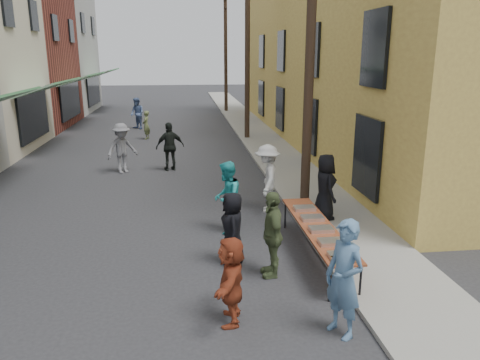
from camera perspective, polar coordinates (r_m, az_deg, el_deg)
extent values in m
plane|color=#28282B|center=(10.29, -11.89, -10.36)|extent=(120.00, 120.00, 0.00)
cube|color=gray|center=(24.97, 2.46, 5.17)|extent=(2.20, 60.00, 0.10)
cube|color=gray|center=(39.81, -23.69, 14.12)|extent=(8.00, 8.00, 9.00)
cube|color=#B89442|center=(25.38, 17.26, 15.92)|extent=(10.00, 28.00, 10.00)
cylinder|color=#2D2116|center=(12.71, 8.55, 15.55)|extent=(0.26, 0.26, 9.00)
cylinder|color=#2D2116|center=(24.49, 0.90, 15.45)|extent=(0.26, 0.26, 9.00)
cylinder|color=#2D2116|center=(36.42, -1.76, 15.35)|extent=(0.26, 0.26, 9.00)
cube|color=brown|center=(10.37, 9.38, -5.64)|extent=(0.70, 4.00, 0.04)
cylinder|color=black|center=(8.81, 10.87, -12.32)|extent=(0.04, 0.04, 0.71)
cylinder|color=black|center=(8.99, 14.47, -11.95)|extent=(0.04, 0.04, 0.71)
cylinder|color=black|center=(12.14, 5.54, -4.26)|extent=(0.04, 0.04, 0.71)
cylinder|color=black|center=(12.27, 8.19, -4.13)|extent=(0.04, 0.04, 0.71)
cube|color=maroon|center=(8.90, 12.36, -8.99)|extent=(0.50, 0.33, 0.08)
cube|color=#B2B2B7|center=(9.47, 11.08, -7.42)|extent=(0.50, 0.33, 0.08)
cube|color=tan|center=(10.08, 9.87, -5.92)|extent=(0.50, 0.33, 0.08)
cube|color=#B2B2B7|center=(10.71, 8.80, -4.59)|extent=(0.50, 0.33, 0.08)
cube|color=tan|center=(11.35, 7.86, -3.42)|extent=(0.50, 0.33, 0.08)
cylinder|color=#A57F26|center=(8.58, 11.61, -9.91)|extent=(0.07, 0.07, 0.08)
cylinder|color=#A57F26|center=(8.66, 11.40, -9.63)|extent=(0.07, 0.07, 0.08)
cylinder|color=#A57F26|center=(8.75, 11.19, -9.37)|extent=(0.07, 0.07, 0.08)
cylinder|color=tan|center=(8.75, 14.16, -9.41)|extent=(0.08, 0.08, 0.12)
imported|color=black|center=(9.96, -0.94, -5.93)|extent=(0.53, 0.79, 1.59)
imported|color=#4E7498|center=(7.65, 12.59, -11.68)|extent=(0.74, 0.84, 1.94)
imported|color=#2AAFB0|center=(11.66, -1.62, -2.14)|extent=(0.93, 1.06, 1.82)
imported|color=silver|center=(13.26, 3.34, 0.22)|extent=(0.95, 1.36, 1.93)
imported|color=#4A5933|center=(9.43, 3.94, -6.59)|extent=(0.44, 1.04, 1.78)
imported|color=#973D21|center=(7.90, -1.09, -12.11)|extent=(0.68, 1.46, 1.52)
imported|color=black|center=(12.54, 10.32, -0.82)|extent=(0.64, 0.91, 1.76)
imported|color=slate|center=(18.14, -14.19, 3.78)|extent=(1.40, 1.26, 1.88)
imported|color=black|center=(18.15, -8.52, 4.05)|extent=(1.18, 0.74, 1.86)
imported|color=#5D693D|center=(25.19, -11.37, 6.58)|extent=(0.47, 0.61, 1.49)
imported|color=#50689C|center=(28.75, -12.42, 7.93)|extent=(1.11, 1.14, 1.86)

